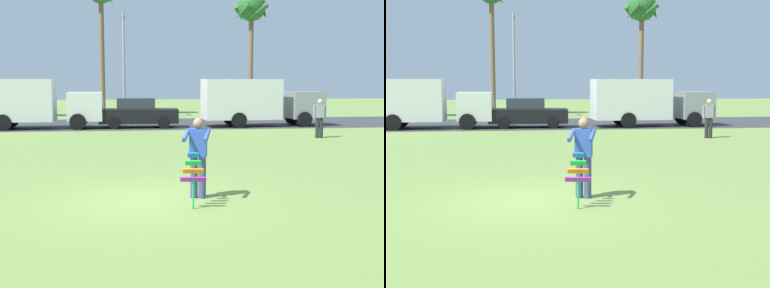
% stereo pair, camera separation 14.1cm
% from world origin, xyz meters
% --- Properties ---
extents(ground_plane, '(120.00, 120.00, 0.00)m').
position_xyz_m(ground_plane, '(0.00, 0.00, 0.00)').
color(ground_plane, olive).
extents(road_strip, '(120.00, 8.00, 0.01)m').
position_xyz_m(road_strip, '(0.00, 19.46, 0.01)').
color(road_strip, '#38383D').
rests_on(road_strip, ground).
extents(person_kite_flyer, '(0.67, 0.75, 1.73)m').
position_xyz_m(person_kite_flyer, '(1.02, 0.08, 0.95)').
color(person_kite_flyer, '#384772').
rests_on(person_kite_flyer, ground).
extents(kite_held, '(0.53, 0.67, 1.06)m').
position_xyz_m(kite_held, '(0.81, -0.67, 0.70)').
color(kite_held, blue).
rests_on(kite_held, ground).
extents(parked_truck_white_box, '(6.72, 2.18, 2.62)m').
position_xyz_m(parked_truck_white_box, '(-5.48, 17.06, 1.41)').
color(parked_truck_white_box, silver).
rests_on(parked_truck_white_box, ground).
extents(parked_car_black, '(4.26, 1.94, 1.60)m').
position_xyz_m(parked_car_black, '(0.21, 17.06, 0.77)').
color(parked_car_black, black).
rests_on(parked_car_black, ground).
extents(parked_truck_grey_van, '(6.76, 2.27, 2.62)m').
position_xyz_m(parked_truck_grey_van, '(6.70, 17.06, 1.41)').
color(parked_truck_grey_van, gray).
rests_on(parked_truck_grey_van, ground).
extents(palm_tree_centre_far, '(2.58, 2.71, 8.96)m').
position_xyz_m(palm_tree_centre_far, '(8.75, 26.43, 7.50)').
color(palm_tree_centre_far, brown).
rests_on(palm_tree_centre_far, ground).
extents(streetlight_pole, '(0.24, 1.65, 7.00)m').
position_xyz_m(streetlight_pole, '(-0.53, 24.27, 4.00)').
color(streetlight_pole, '#9E9EA3').
rests_on(streetlight_pole, ground).
extents(person_walker_near, '(0.57, 0.26, 1.73)m').
position_xyz_m(person_walker_near, '(8.03, 10.96, 0.93)').
color(person_walker_near, '#26262B').
rests_on(person_walker_near, ground).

